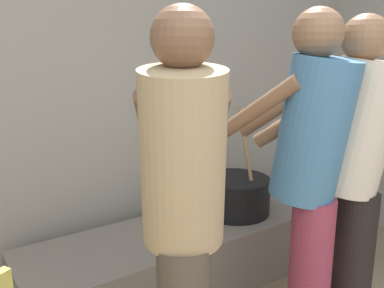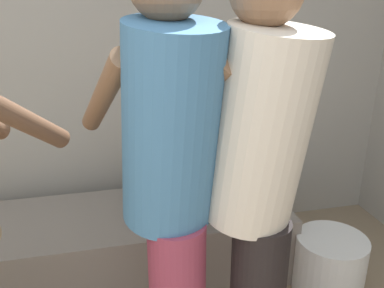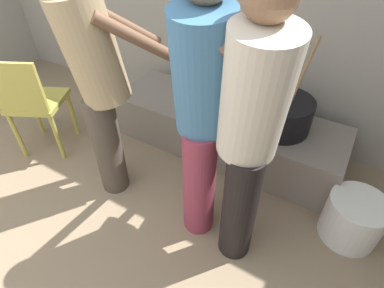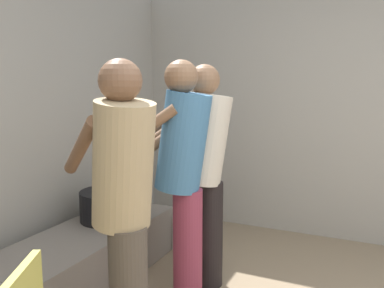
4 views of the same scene
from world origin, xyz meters
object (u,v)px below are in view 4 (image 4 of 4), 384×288
(cook_in_tan_shirt, at_px, (124,197))
(cook_in_blue_shirt, at_px, (182,167))
(cook_in_cream_shirt, at_px, (205,162))
(bucket_white_plastic, at_px, (188,228))
(cooking_pot_main, at_px, (109,205))

(cook_in_tan_shirt, distance_m, cook_in_blue_shirt, 0.71)
(cook_in_cream_shirt, height_order, cook_in_tan_shirt, cook_in_cream_shirt)
(cook_in_blue_shirt, bearing_deg, cook_in_tan_shirt, -178.39)
(cook_in_cream_shirt, relative_size, bucket_white_plastic, 4.43)
(cooking_pot_main, xyz_separation_m, cook_in_blue_shirt, (-0.24, -0.79, 0.43))
(cooking_pot_main, relative_size, cook_in_blue_shirt, 0.42)
(cooking_pot_main, relative_size, cook_in_cream_shirt, 0.43)
(bucket_white_plastic, bearing_deg, cooking_pot_main, 149.91)
(cooking_pot_main, bearing_deg, cook_in_tan_shirt, -139.52)
(cooking_pot_main, distance_m, cook_in_blue_shirt, 0.92)
(cooking_pot_main, bearing_deg, bucket_white_plastic, -30.09)
(cook_in_blue_shirt, relative_size, bucket_white_plastic, 4.48)
(cooking_pot_main, distance_m, cook_in_tan_shirt, 1.31)
(cooking_pot_main, distance_m, cook_in_cream_shirt, 0.93)
(cooking_pot_main, xyz_separation_m, bucket_white_plastic, (0.67, -0.39, -0.36))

